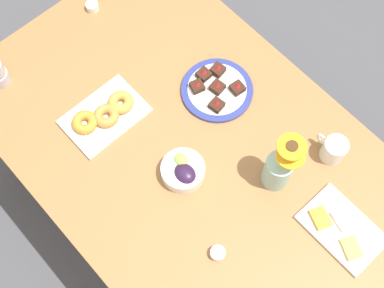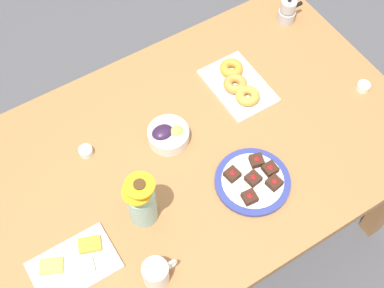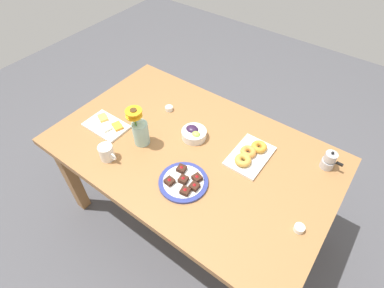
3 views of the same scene
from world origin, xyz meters
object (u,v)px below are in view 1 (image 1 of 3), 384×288
Objects in this scene: grape_bowl at (183,171)px; jam_cup_honey at (92,6)px; coffee_mug at (334,149)px; dining_table at (192,158)px; dessert_plate at (217,89)px; jam_cup_berry at (218,253)px; flower_vase at (279,169)px; cheese_platter at (341,229)px; croissant_platter at (105,114)px.

jam_cup_honey is at bearing -14.79° from grape_bowl.
grape_bowl is (0.28, 0.41, -0.02)m from coffee_mug.
dining_table is 0.70m from jam_cup_honey.
dining_table is 6.24× the size of dessert_plate.
flower_vase reaches higher than jam_cup_berry.
jam_cup_berry is 0.19× the size of flower_vase.
coffee_mug is 0.44× the size of cheese_platter.
croissant_platter is 5.83× the size of jam_cup_honey.
jam_cup_berry is (-0.61, 0.04, -0.00)m from croissant_platter.
jam_cup_berry is 0.19× the size of dessert_plate.
dining_table is 13.92× the size of coffee_mug.
coffee_mug is 2.39× the size of jam_cup_berry.
dining_table is at bearing -59.96° from grape_bowl.
flower_vase reaches higher than dessert_plate.
dining_table is 0.34m from croissant_platter.
croissant_platter reaches higher than dining_table.
jam_cup_honey is at bearing -9.20° from dining_table.
croissant_platter is (0.62, 0.47, -0.03)m from coffee_mug.
flower_vase reaches higher than jam_cup_honey.
cheese_platter is at bearing 139.03° from coffee_mug.
flower_vase is (0.07, 0.20, 0.04)m from coffee_mug.
jam_cup_berry is 0.58m from dessert_plate.
dining_table is 0.49m from coffee_mug.
coffee_mug reaches higher than cheese_platter.
coffee_mug reaches higher than jam_cup_berry.
dessert_plate reaches higher than cheese_platter.
cheese_platter is 0.93× the size of croissant_platter.
flower_vase is (-0.56, -0.27, 0.07)m from croissant_platter.
croissant_platter is 0.40m from dessert_plate.
jam_cup_berry is (-1.01, 0.29, 0.00)m from jam_cup_honey.
croissant_platter is (0.82, 0.30, 0.01)m from cheese_platter.
grape_bowl is at bearing -20.23° from jam_cup_berry.
grape_bowl is 0.34m from dessert_plate.
grape_bowl reaches higher than cheese_platter.
coffee_mug is at bearing -135.08° from dining_table.
dessert_plate is at bearing 14.67° from coffee_mug.
cheese_platter is 0.64m from dessert_plate.
jam_cup_berry is (0.21, 0.34, 0.01)m from cheese_platter.
cheese_platter is at bearing 175.13° from dessert_plate.
jam_cup_honey is at bearing 12.18° from coffee_mug.
jam_cup_berry is at bearing 59.02° from cheese_platter.
flower_vase is (-0.37, 0.09, 0.08)m from dessert_plate.
jam_cup_honey is at bearing -32.79° from croissant_platter.
dessert_plate reaches higher than jam_cup_honey.
jam_cup_honey is (0.69, -0.11, 0.10)m from dining_table.
jam_cup_honey is at bearing 1.17° from flower_vase.
croissant_platter is 1.09× the size of flower_vase.
grape_bowl reaches higher than dessert_plate.
dining_table is 10.95× the size of grape_bowl.
flower_vase is at bearing -80.10° from jam_cup_berry.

